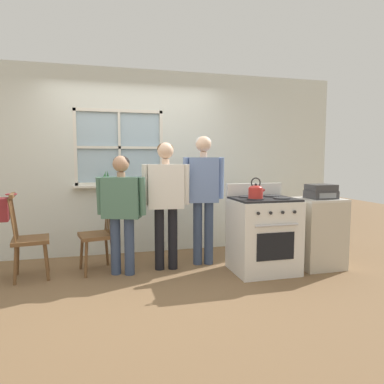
{
  "coord_description": "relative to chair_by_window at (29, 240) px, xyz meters",
  "views": [
    {
      "loc": [
        -0.44,
        -3.73,
        1.4
      ],
      "look_at": [
        0.59,
        0.29,
        1.0
      ],
      "focal_mm": 32.0,
      "sensor_mm": 36.0,
      "label": 1
    }
  ],
  "objects": [
    {
      "name": "ground_plane",
      "position": [
        1.32,
        -0.55,
        -0.46
      ],
      "size": [
        16.0,
        16.0,
        0.0
      ],
      "primitive_type": "plane",
      "color": "brown"
    },
    {
      "name": "wall_back",
      "position": [
        1.33,
        0.85,
        0.88
      ],
      "size": [
        6.4,
        0.16,
        2.7
      ],
      "color": "silver",
      "rests_on": "ground_plane"
    },
    {
      "name": "chair_by_window",
      "position": [
        0.0,
        0.0,
        0.0
      ],
      "size": [
        0.46,
        0.48,
        1.01
      ],
      "rotation": [
        0.0,
        0.0,
        1.72
      ],
      "color": "brown",
      "rests_on": "ground_plane"
    },
    {
      "name": "chair_near_wall",
      "position": [
        0.79,
        0.06,
        0.0
      ],
      "size": [
        0.48,
        0.49,
        1.01
      ],
      "rotation": [
        0.0,
        0.0,
        -1.36
      ],
      "color": "brown",
      "rests_on": "ground_plane"
    },
    {
      "name": "person_elderly_left",
      "position": [
        1.07,
        -0.13,
        0.41
      ],
      "size": [
        0.6,
        0.35,
        1.44
      ],
      "rotation": [
        0.0,
        0.0,
        -0.35
      ],
      "color": "#384766",
      "rests_on": "ground_plane"
    },
    {
      "name": "person_teen_center",
      "position": [
        1.62,
        -0.07,
        0.52
      ],
      "size": [
        0.6,
        0.25,
        1.61
      ],
      "rotation": [
        0.0,
        0.0,
        -0.09
      ],
      "color": "black",
      "rests_on": "ground_plane"
    },
    {
      "name": "person_adult_right",
      "position": [
        2.13,
        0.02,
        0.57
      ],
      "size": [
        0.55,
        0.27,
        1.7
      ],
      "rotation": [
        0.0,
        0.0,
        -0.17
      ],
      "color": "#384766",
      "rests_on": "ground_plane"
    },
    {
      "name": "stove",
      "position": [
        2.77,
        -0.45,
        0.02
      ],
      "size": [
        0.76,
        0.68,
        1.08
      ],
      "color": "white",
      "rests_on": "ground_plane"
    },
    {
      "name": "kettle",
      "position": [
        2.6,
        -0.58,
        0.57
      ],
      "size": [
        0.21,
        0.17,
        0.25
      ],
      "color": "red",
      "rests_on": "stove"
    },
    {
      "name": "potted_plant",
      "position": [
        0.9,
        0.76,
        0.63
      ],
      "size": [
        0.14,
        0.14,
        0.22
      ],
      "color": "#42474C",
      "rests_on": "wall_back"
    },
    {
      "name": "handbag",
      "position": [
        -0.23,
        -0.04,
        0.38
      ],
      "size": [
        0.21,
        0.23,
        0.31
      ],
      "color": "maroon",
      "rests_on": "chair_by_window"
    },
    {
      "name": "side_counter",
      "position": [
        3.55,
        -0.47,
        -0.01
      ],
      "size": [
        0.55,
        0.5,
        0.9
      ],
      "color": "beige",
      "rests_on": "ground_plane"
    },
    {
      "name": "stereo",
      "position": [
        3.55,
        -0.49,
        0.53
      ],
      "size": [
        0.34,
        0.29,
        0.18
      ],
      "color": "#38383A",
      "rests_on": "side_counter"
    }
  ]
}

